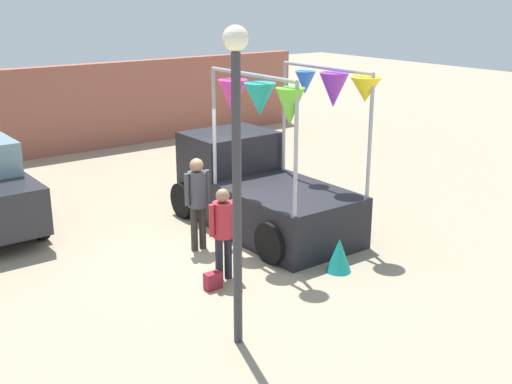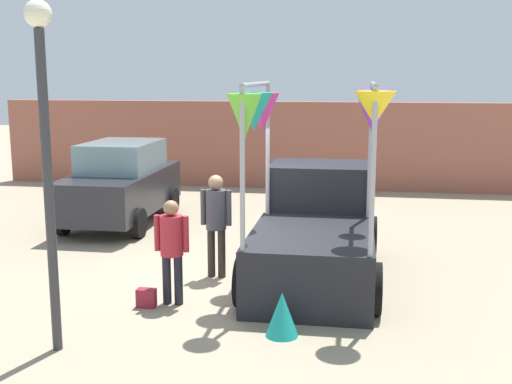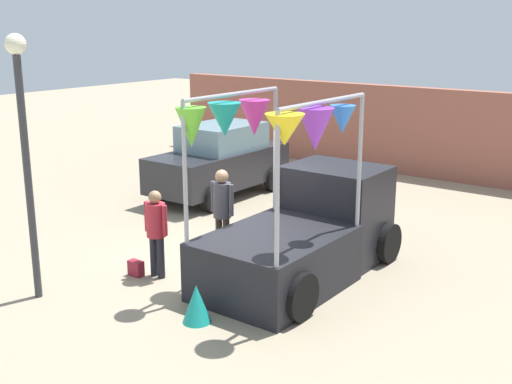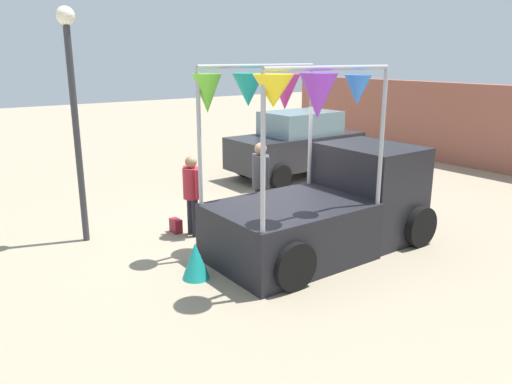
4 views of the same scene
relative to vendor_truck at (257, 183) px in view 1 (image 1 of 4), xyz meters
The scene contains 8 objects.
ground_plane 1.70m from the vendor_truck, 159.58° to the right, with size 60.00×60.00×0.00m, color gray.
vendor_truck is the anchor object (origin of this frame).
person_customer 2.67m from the vendor_truck, 139.15° to the right, with size 0.53×0.34×1.59m.
person_vendor 1.70m from the vendor_truck, 167.66° to the right, with size 0.53×0.34×1.76m.
handbag 3.16m from the vendor_truck, 140.60° to the right, with size 0.28×0.16×0.28m, color maroon.
street_lamp 4.98m from the vendor_truck, 130.20° to the right, with size 0.32×0.32×4.26m.
brick_boundary_wall 8.60m from the vendor_truck, 98.91° to the left, with size 18.00×0.36×2.60m, color #9E5947.
folded_kite_bundle_teal 2.76m from the vendor_truck, 95.40° to the right, with size 0.44×0.44×0.60m, color teal.
Camera 1 is at (-6.18, -9.49, 4.61)m, focal length 45.00 mm.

